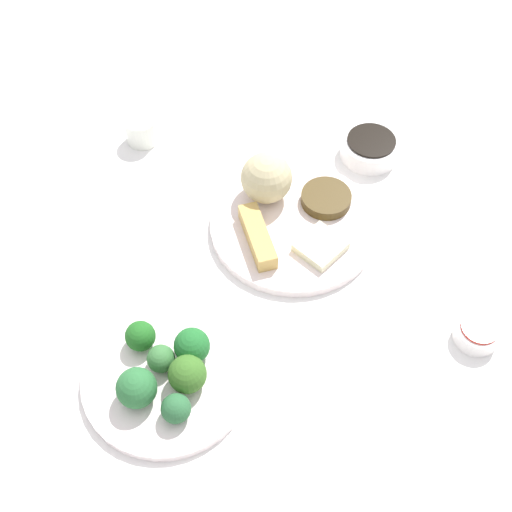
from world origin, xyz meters
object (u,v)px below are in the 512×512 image
at_px(soy_sauce_bowl, 370,148).
at_px(teacup, 142,130).
at_px(broccoli_plate, 167,376).
at_px(sauce_ramekin_sweet_and_sour, 477,333).
at_px(main_plate, 292,225).

height_order(soy_sauce_bowl, teacup, teacup).
relative_size(broccoli_plate, soy_sauce_bowl, 2.28).
bearing_deg(sauce_ramekin_sweet_and_sour, teacup, -1.32).
distance_m(broccoli_plate, teacup, 0.47).
xyz_separation_m(main_plate, soy_sauce_bowl, (-0.01, -0.21, 0.01)).
bearing_deg(broccoli_plate, sauce_ramekin_sweet_and_sour, -134.88).
height_order(broccoli_plate, sauce_ramekin_sweet_and_sour, sauce_ramekin_sweet_and_sour).
bearing_deg(teacup, main_plate, 178.98).
relative_size(main_plate, broccoli_plate, 1.15).
bearing_deg(main_plate, sauce_ramekin_sweet_and_sour, 178.38).
distance_m(main_plate, teacup, 0.33).
bearing_deg(soy_sauce_bowl, broccoli_plate, 90.11).
xyz_separation_m(main_plate, sauce_ramekin_sweet_and_sour, (-0.32, 0.01, 0.01)).
height_order(sauce_ramekin_sweet_and_sour, teacup, teacup).
height_order(broccoli_plate, soy_sauce_bowl, soy_sauce_bowl).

